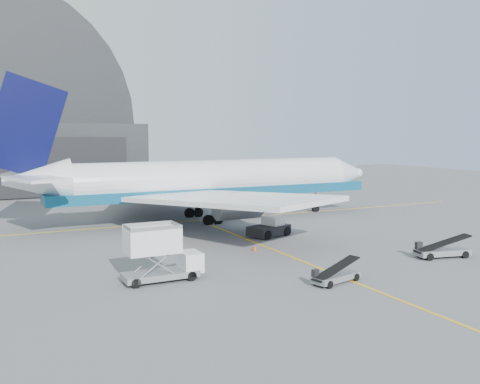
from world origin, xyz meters
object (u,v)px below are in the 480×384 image
catering_truck (159,254)px  pushback_tug (270,229)px  belt_loader_a (335,276)px  airliner (202,182)px  belt_loader_b (442,251)px

catering_truck → pushback_tug: bearing=35.7°
catering_truck → pushback_tug: size_ratio=1.16×
pushback_tug → belt_loader_a: 17.57m
airliner → catering_truck: bearing=-118.7°
catering_truck → belt_loader_b: bearing=-9.1°
pushback_tug → belt_loader_b: pushback_tug is taller
airliner → belt_loader_a: airliner is taller
catering_truck → belt_loader_a: (11.00, -5.80, -1.46)m
airliner → belt_loader_b: bearing=-67.5°
airliner → belt_loader_b: size_ratio=9.44×
airliner → belt_loader_a: bearing=-93.3°
catering_truck → belt_loader_b: 23.95m
pushback_tug → belt_loader_b: (8.43, -14.71, -0.17)m
belt_loader_b → pushback_tug: bearing=131.6°
pushback_tug → belt_loader_b: bearing=-80.4°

